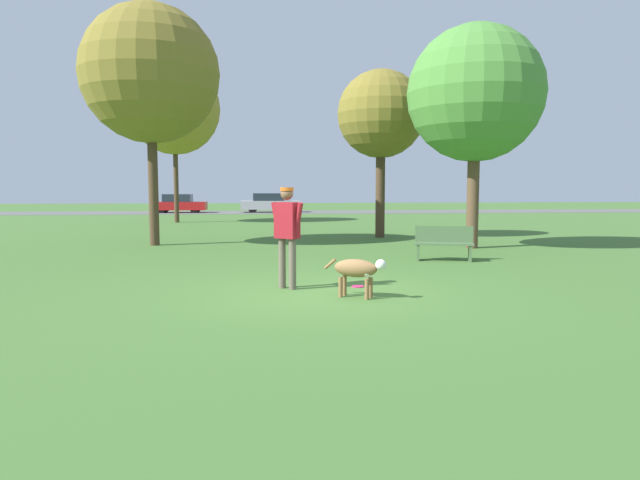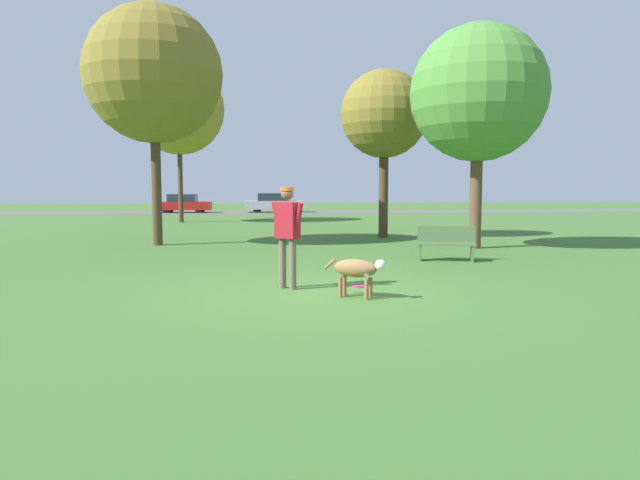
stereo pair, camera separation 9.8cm
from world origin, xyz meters
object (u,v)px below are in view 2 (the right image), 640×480
(tree_far_left, at_px, (179,109))
(tree_near_right, at_px, (478,94))
(parked_car_red, at_px, (184,204))
(park_bench, at_px, (446,242))
(parked_car_silver, at_px, (274,203))
(person, at_px, (287,228))
(tree_near_left, at_px, (154,75))
(tree_mid_center, at_px, (384,115))
(frisbee, at_px, (358,286))
(dog, at_px, (358,270))

(tree_far_left, distance_m, tree_near_right, 17.60)
(tree_near_right, height_order, parked_car_red, tree_near_right)
(tree_near_right, xyz_separation_m, park_bench, (-1.78, -2.77, -4.04))
(tree_near_right, xyz_separation_m, parked_car_red, (-12.08, 26.09, -3.84))
(parked_car_silver, bearing_deg, person, -91.96)
(tree_far_left, xyz_separation_m, tree_near_left, (1.02, -12.17, -0.60))
(tree_mid_center, distance_m, park_bench, 7.82)
(frisbee, distance_m, park_bench, 4.47)
(tree_mid_center, distance_m, tree_near_right, 4.43)
(tree_near_right, bearing_deg, person, -132.53)
(tree_near_left, distance_m, tree_near_right, 9.73)
(parked_car_silver, bearing_deg, park_bench, -84.10)
(person, xyz_separation_m, frisbee, (1.27, 0.04, -1.06))
(person, relative_size, dog, 1.84)
(tree_mid_center, bearing_deg, frisbee, -104.23)
(parked_car_red, relative_size, park_bench, 2.68)
(park_bench, bearing_deg, tree_near_right, 73.71)
(tree_near_left, distance_m, parked_car_silver, 25.01)
(dog, distance_m, tree_mid_center, 12.24)
(tree_near_left, xyz_separation_m, tree_mid_center, (7.60, 2.13, -0.84))
(tree_near_left, xyz_separation_m, tree_near_right, (9.53, -1.86, -0.72))
(tree_far_left, xyz_separation_m, tree_mid_center, (8.62, -10.04, -1.44))
(dog, height_order, tree_near_left, tree_near_left)
(person, bearing_deg, dog, 1.00)
(park_bench, bearing_deg, parked_car_silver, 113.69)
(tree_mid_center, bearing_deg, person, -110.58)
(frisbee, bearing_deg, person, -178.03)
(dog, distance_m, frisbee, 1.11)
(tree_far_left, relative_size, parked_car_silver, 1.87)
(dog, xyz_separation_m, parked_car_red, (-7.37, 33.36, 0.20))
(tree_far_left, xyz_separation_m, parked_car_red, (-1.53, 12.06, -5.16))
(tree_near_right, bearing_deg, parked_car_red, 114.84)
(tree_mid_center, relative_size, parked_car_silver, 1.37)
(dog, bearing_deg, tree_mid_center, 108.55)
(frisbee, distance_m, parked_car_silver, 32.43)
(tree_mid_center, bearing_deg, tree_near_left, -164.37)
(dog, height_order, tree_near_right, tree_near_right)
(dog, xyz_separation_m, parked_car_silver, (-0.80, 33.40, 0.24))
(frisbee, relative_size, parked_car_red, 0.06)
(person, relative_size, tree_near_left, 0.24)
(frisbee, xyz_separation_m, parked_car_silver, (-0.97, 32.40, 0.68))
(frisbee, bearing_deg, parked_car_silver, 91.72)
(frisbee, bearing_deg, tree_mid_center, 75.77)
(park_bench, bearing_deg, parked_car_red, 125.99)
(tree_near_left, xyz_separation_m, parked_car_silver, (4.03, 24.27, -4.52))
(tree_far_left, bearing_deg, parked_car_silver, 67.36)
(tree_near_right, relative_size, parked_car_red, 1.66)
(dog, xyz_separation_m, park_bench, (2.93, 4.50, -0.01))
(tree_mid_center, height_order, parked_car_silver, tree_mid_center)
(tree_mid_center, bearing_deg, dog, -103.86)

